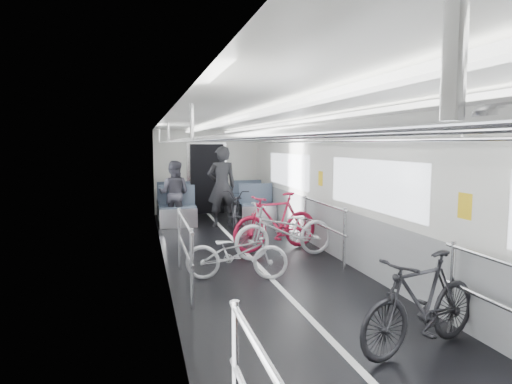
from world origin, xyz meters
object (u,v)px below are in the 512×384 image
bike_left_far (237,253)px  bike_aisle (238,207)px  bike_right_far (276,222)px  person_standing (222,186)px  bike_right_near (421,302)px  bike_right_mid (285,230)px  person_seated (174,194)px

bike_left_far → bike_aisle: bike_aisle is taller
bike_right_far → bike_aisle: bike_right_far is taller
person_standing → bike_aisle: bearing=176.4°
bike_right_near → bike_right_far: 4.41m
bike_left_far → bike_right_far: bearing=-19.5°
bike_right_far → bike_aisle: 2.75m
bike_right_near → bike_left_far: bearing=-172.1°
bike_right_near → bike_right_mid: bike_right_mid is taller
bike_aisle → bike_left_far: bearing=-85.5°
bike_right_mid → person_seated: bearing=-162.8°
bike_right_near → person_standing: bearing=168.9°
bike_right_near → person_seated: person_seated is taller
bike_right_near → bike_right_far: (-0.15, 4.41, 0.06)m
bike_left_far → person_seated: person_seated is taller
bike_left_far → person_seated: bearing=21.1°
bike_left_far → bike_right_far: (1.11, 1.66, 0.15)m
bike_left_far → person_standing: bearing=7.0°
bike_left_far → person_seated: 4.73m
bike_aisle → bike_right_mid: bearing=-70.9°
person_standing → person_seated: 1.17m
person_seated → bike_left_far: bearing=116.8°
bike_aisle → person_seated: bearing=-173.5°
bike_right_mid → bike_right_far: 0.60m
bike_left_far → bike_right_far: bike_right_far is taller
bike_right_near → person_standing: size_ratio=0.82×
bike_right_near → bike_right_far: size_ratio=0.88×
bike_left_far → bike_right_far: 2.00m
bike_left_far → bike_right_mid: size_ratio=0.81×
person_standing → person_seated: person_standing is taller
bike_right_far → person_standing: bearing=176.6°
bike_right_mid → person_seated: size_ratio=1.17×
bike_left_far → person_seated: (-0.57, 4.68, 0.40)m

